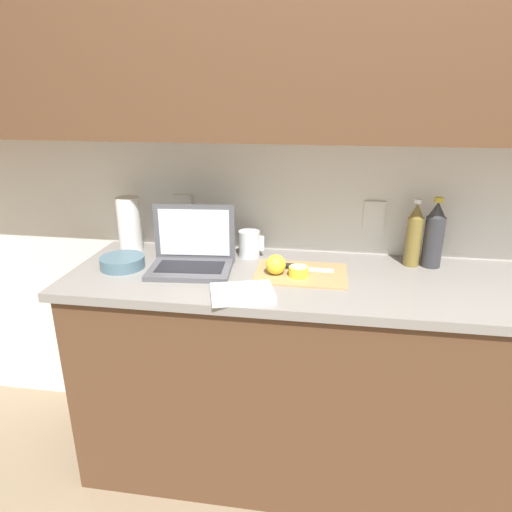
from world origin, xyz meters
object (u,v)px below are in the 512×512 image
Objects in this scene: bottle_green_soda at (434,235)px; bowl_white at (122,262)px; laptop at (192,254)px; knife at (291,266)px; paper_towel_roll at (129,224)px; measuring_cup at (249,244)px; lemon_half_cut at (299,271)px; bottle_oil_tall at (414,235)px; lemon_whole_beside at (276,265)px; cutting_board at (301,274)px.

bowl_white is at bearing -170.27° from bottle_green_soda.
knife is at bearing -0.67° from laptop.
bottle_green_soda is at bearing 0.04° from paper_towel_roll.
paper_towel_roll is (-0.54, -0.00, 0.06)m from measuring_cup.
paper_towel_roll is (-0.77, 0.21, 0.09)m from lemon_half_cut.
paper_towel_roll reaches higher than knife.
bottle_green_soda reaches higher than bottle_oil_tall.
bottle_green_soda is 1.61× the size of bowl_white.
laptop is 0.91m from bottle_oil_tall.
bowl_white reaches higher than knife.
lemon_half_cut is 0.72m from bowl_white.
measuring_cup reaches higher than lemon_whole_beside.
knife is 2.20× the size of measuring_cup.
bottle_oil_tall is (0.45, 0.21, 0.10)m from lemon_half_cut.
cutting_board is 4.69× the size of lemon_half_cut.
laptop is at bearing -170.05° from bottle_green_soda.
knife is 3.21× the size of lemon_whole_beside.
cutting_board is at bearing 79.48° from lemon_half_cut.
laptop is at bearing 174.13° from lemon_half_cut.
cutting_board is at bearing -36.96° from measuring_cup.
laptop is 0.41m from knife.
lemon_half_cut is 0.26× the size of bottle_green_soda.
lemon_whole_beside reaches higher than bowl_white.
bottle_green_soda is (0.96, 0.17, 0.07)m from laptop.
measuring_cup reaches higher than cutting_board.
knife is 0.88× the size of bottle_green_soda.
bottle_green_soda is at bearing 4.91° from laptop.
laptop is 0.44m from lemon_half_cut.
cutting_board is 0.49m from bottle_oil_tall.
bowl_white is at bearing -176.04° from laptop.
lemon_half_cut is 0.43× the size of bowl_white.
bottle_oil_tall is at bearing 21.74° from cutting_board.
bottle_oil_tall is 1.19m from bowl_white.
bowl_white is at bearing 179.99° from lemon_half_cut.
lemon_whole_beside is 0.69× the size of measuring_cup.
bottle_oil_tall is 1.22m from paper_towel_roll.
bottle_oil_tall is at bearing 16.85° from knife.
laptop reaches higher than lemon_whole_beside.
bowl_white is (-0.28, -0.04, -0.04)m from laptop.
measuring_cup is 0.47× the size of paper_towel_roll.
paper_towel_roll reaches higher than lemon_half_cut.
bowl_white is at bearing -179.18° from lemon_whole_beside.
cutting_board is 1.28× the size of bottle_oil_tall.
bowl_white is (-1.17, -0.21, -0.10)m from bottle_oil_tall.
bottle_oil_tall reaches higher than lemon_half_cut.
laptop is 1.95× the size of bowl_white.
laptop reaches higher than bowl_white.
lemon_half_cut is (0.03, -0.08, 0.01)m from knife.
knife is at bearing -10.58° from paper_towel_roll.
bottle_green_soda is 1.18× the size of paper_towel_roll.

